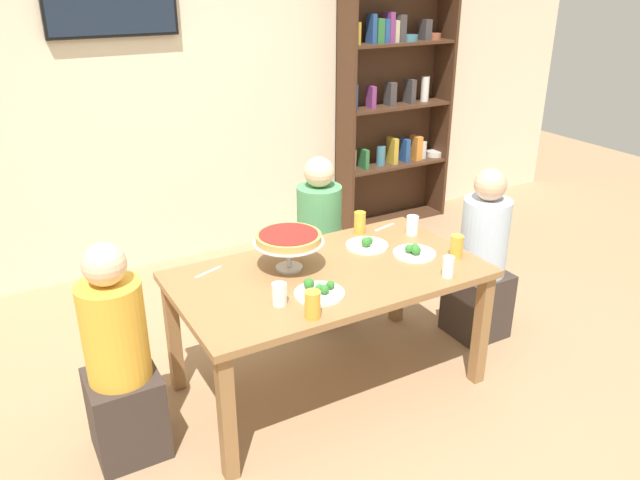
# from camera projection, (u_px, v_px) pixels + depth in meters

# --- Properties ---
(ground_plane) EXTENTS (12.00, 12.00, 0.00)m
(ground_plane) POSITION_uv_depth(u_px,v_px,m) (328.00, 383.00, 3.71)
(ground_plane) COLOR #9E7A56
(rear_partition) EXTENTS (8.00, 0.12, 2.80)m
(rear_partition) POSITION_uv_depth(u_px,v_px,m) (189.00, 88.00, 4.90)
(rear_partition) COLOR beige
(rear_partition) RESTS_ON ground_plane
(dining_table) EXTENTS (1.69, 0.93, 0.74)m
(dining_table) POSITION_uv_depth(u_px,v_px,m) (329.00, 285.00, 3.45)
(dining_table) COLOR olive
(dining_table) RESTS_ON ground_plane
(bookshelf) EXTENTS (1.12, 0.30, 2.21)m
(bookshelf) POSITION_uv_depth(u_px,v_px,m) (393.00, 102.00, 5.70)
(bookshelf) COLOR #422819
(bookshelf) RESTS_ON ground_plane
(diner_far_right) EXTENTS (0.34, 0.34, 1.15)m
(diner_far_right) POSITION_uv_depth(u_px,v_px,m) (319.00, 250.00, 4.27)
(diner_far_right) COLOR #382D28
(diner_far_right) RESTS_ON ground_plane
(diner_head_east) EXTENTS (0.34, 0.34, 1.15)m
(diner_head_east) POSITION_uv_depth(u_px,v_px,m) (481.00, 267.00, 4.03)
(diner_head_east) COLOR #382D28
(diner_head_east) RESTS_ON ground_plane
(diner_head_west) EXTENTS (0.34, 0.34, 1.15)m
(diner_head_west) POSITION_uv_depth(u_px,v_px,m) (120.00, 369.00, 3.00)
(diner_head_west) COLOR #382D28
(diner_head_west) RESTS_ON ground_plane
(deep_dish_pizza_stand) EXTENTS (0.39, 0.39, 0.21)m
(deep_dish_pizza_stand) POSITION_uv_depth(u_px,v_px,m) (289.00, 240.00, 3.38)
(deep_dish_pizza_stand) COLOR silver
(deep_dish_pizza_stand) RESTS_ON dining_table
(salad_plate_near_diner) EXTENTS (0.25, 0.25, 0.07)m
(salad_plate_near_diner) POSITION_uv_depth(u_px,v_px,m) (414.00, 252.00, 3.60)
(salad_plate_near_diner) COLOR white
(salad_plate_near_diner) RESTS_ON dining_table
(salad_plate_far_diner) EXTENTS (0.25, 0.25, 0.07)m
(salad_plate_far_diner) POSITION_uv_depth(u_px,v_px,m) (367.00, 245.00, 3.71)
(salad_plate_far_diner) COLOR white
(salad_plate_far_diner) RESTS_ON dining_table
(salad_plate_spare) EXTENTS (0.26, 0.26, 0.07)m
(salad_plate_spare) POSITION_uv_depth(u_px,v_px,m) (319.00, 291.00, 3.17)
(salad_plate_spare) COLOR white
(salad_plate_spare) RESTS_ON dining_table
(beer_glass_amber_tall) EXTENTS (0.07, 0.07, 0.14)m
(beer_glass_amber_tall) POSITION_uv_depth(u_px,v_px,m) (360.00, 223.00, 3.88)
(beer_glass_amber_tall) COLOR gold
(beer_glass_amber_tall) RESTS_ON dining_table
(beer_glass_amber_short) EXTENTS (0.07, 0.07, 0.13)m
(beer_glass_amber_short) POSITION_uv_depth(u_px,v_px,m) (457.00, 246.00, 3.56)
(beer_glass_amber_short) COLOR gold
(beer_glass_amber_short) RESTS_ON dining_table
(beer_glass_amber_spare) EXTENTS (0.08, 0.08, 0.14)m
(beer_glass_amber_spare) POSITION_uv_depth(u_px,v_px,m) (313.00, 305.00, 2.94)
(beer_glass_amber_spare) COLOR gold
(beer_glass_amber_spare) RESTS_ON dining_table
(water_glass_clear_near) EXTENTS (0.06, 0.06, 0.12)m
(water_glass_clear_near) POSITION_uv_depth(u_px,v_px,m) (448.00, 267.00, 3.33)
(water_glass_clear_near) COLOR white
(water_glass_clear_near) RESTS_ON dining_table
(water_glass_clear_far) EXTENTS (0.08, 0.08, 0.12)m
(water_glass_clear_far) POSITION_uv_depth(u_px,v_px,m) (412.00, 225.00, 3.87)
(water_glass_clear_far) COLOR white
(water_glass_clear_far) RESTS_ON dining_table
(water_glass_clear_spare) EXTENTS (0.07, 0.07, 0.11)m
(water_glass_clear_spare) POSITION_uv_depth(u_px,v_px,m) (279.00, 294.00, 3.06)
(water_glass_clear_spare) COLOR white
(water_glass_clear_spare) RESTS_ON dining_table
(cutlery_fork_near) EXTENTS (0.18, 0.06, 0.00)m
(cutlery_fork_near) POSITION_uv_depth(u_px,v_px,m) (385.00, 227.00, 3.99)
(cutlery_fork_near) COLOR silver
(cutlery_fork_near) RESTS_ON dining_table
(cutlery_knife_near) EXTENTS (0.17, 0.08, 0.00)m
(cutlery_knife_near) POSITION_uv_depth(u_px,v_px,m) (208.00, 272.00, 3.40)
(cutlery_knife_near) COLOR silver
(cutlery_knife_near) RESTS_ON dining_table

